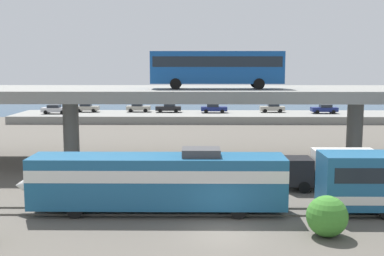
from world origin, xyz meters
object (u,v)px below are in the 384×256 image
parked_car_5 (169,108)px  parked_car_3 (272,108)px  train_locomotive (145,179)px  parked_car_6 (87,108)px  parked_car_2 (214,108)px  parked_car_0 (324,109)px  parked_car_4 (138,107)px  parked_car_1 (55,109)px  service_truck_west (332,168)px  transit_bus_on_overpass (217,66)px

parked_car_5 → parked_car_3: bearing=-179.5°
train_locomotive → parked_car_6: train_locomotive is taller
parked_car_2 → parked_car_6: same height
parked_car_0 → parked_car_4: size_ratio=1.06×
parked_car_1 → parked_car_2: same height
service_truck_west → parked_car_4: service_truck_west is taller
service_truck_west → parked_car_6: 55.43m
train_locomotive → parked_car_0: size_ratio=4.00×
train_locomotive → parked_car_2: size_ratio=3.90×
parked_car_4 → parked_car_6: 8.84m
parked_car_6 → transit_bus_on_overpass: bearing=-61.6°
parked_car_3 → parked_car_5: 17.74m
parked_car_0 → parked_car_3: same height
parked_car_0 → parked_car_6: (-40.25, 1.94, -0.00)m
parked_car_0 → transit_bus_on_overpass: bearing=62.0°
service_truck_west → parked_car_2: bearing=-80.8°
parked_car_0 → parked_car_3: (-8.41, 1.89, -0.00)m
transit_bus_on_overpass → parked_car_5: transit_bus_on_overpass is taller
parked_car_2 → parked_car_3: 10.10m
service_truck_west → parked_car_1: 55.53m
parked_car_2 → parked_car_6: (-21.79, 1.04, -0.00)m
train_locomotive → parked_car_1: bearing=-67.9°
service_truck_west → parked_car_2: (-7.43, 46.06, 0.35)m
transit_bus_on_overpass → parked_car_2: bearing=88.5°
parked_car_5 → service_truck_west: bearing=107.9°
transit_bus_on_overpass → parked_car_3: (11.04, 38.45, -7.26)m
train_locomotive → transit_bus_on_overpass: (5.10, 14.47, 7.06)m
parked_car_2 → parked_car_4: size_ratio=1.08×
parked_car_4 → parked_car_6: size_ratio=1.00×
train_locomotive → parked_car_3: 55.33m
parked_car_2 → parked_car_6: bearing=177.3°
parked_car_2 → parked_car_3: size_ratio=1.06×
train_locomotive → parked_car_4: train_locomotive is taller
parked_car_3 → parked_car_6: size_ratio=1.02×
service_truck_west → parked_car_1: bearing=-52.5°
service_truck_west → parked_car_4: bearing=-66.7°
transit_bus_on_overpass → parked_car_0: 42.04m
service_truck_west → parked_car_0: (11.03, 45.16, 0.35)m
transit_bus_on_overpass → parked_car_1: size_ratio=2.72×
parked_car_5 → parked_car_6: same height
parked_car_5 → parked_car_6: bearing=-0.9°
parked_car_0 → train_locomotive: bearing=64.3°
parked_car_2 → parked_car_3: bearing=5.6°
parked_car_1 → parked_car_2: size_ratio=1.00×
parked_car_3 → parked_car_4: size_ratio=1.02×
parked_car_1 → train_locomotive: bearing=-67.9°
parked_car_6 → parked_car_2: bearing=-2.7°
service_truck_west → parked_car_4: size_ratio=1.67×
parked_car_1 → parked_car_5: size_ratio=1.02×
parked_car_4 → transit_bus_on_overpass: bearing=-72.9°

